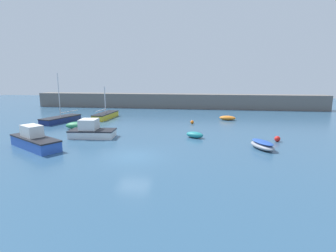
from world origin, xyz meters
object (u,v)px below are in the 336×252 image
fishing_dinghy_green (227,118)px  mooring_buoy_red (277,139)px  motorboat_grey_hull (91,131)px  open_tender_yellow (78,125)px  mooring_buoy_orange (192,122)px  dinghy_near_pier (195,135)px  rowboat_with_red_cover (262,145)px  cabin_cruiser_white (34,140)px  sailboat_twin_hulled (106,115)px  sailboat_tall_mast (61,119)px

fishing_dinghy_green → mooring_buoy_red: (3.70, -12.11, -0.04)m
motorboat_grey_hull → open_tender_yellow: motorboat_grey_hull is taller
mooring_buoy_orange → dinghy_near_pier: bearing=-85.6°
dinghy_near_pier → fishing_dinghy_green: 12.32m
fishing_dinghy_green → rowboat_with_red_cover: bearing=-72.1°
mooring_buoy_red → cabin_cruiser_white: bearing=-166.6°
rowboat_with_red_cover → open_tender_yellow: 20.91m
fishing_dinghy_green → sailboat_twin_hulled: 17.91m
sailboat_tall_mast → fishing_dinghy_green: (22.76, 4.87, -0.11)m
rowboat_with_red_cover → open_tender_yellow: open_tender_yellow is taller
dinghy_near_pier → sailboat_twin_hulled: sailboat_twin_hulled is taller
dinghy_near_pier → sailboat_twin_hulled: 17.29m
fishing_dinghy_green → sailboat_twin_hulled: bearing=-165.7°
dinghy_near_pier → open_tender_yellow: open_tender_yellow is taller
dinghy_near_pier → cabin_cruiser_white: cabin_cruiser_white is taller
motorboat_grey_hull → open_tender_yellow: (-3.49, 3.93, -0.26)m
dinghy_near_pier → cabin_cruiser_white: (-13.84, -5.77, 0.38)m
rowboat_with_red_cover → cabin_cruiser_white: (-19.81, -2.33, 0.32)m
cabin_cruiser_white → mooring_buoy_orange: 19.04m
sailboat_tall_mast → mooring_buoy_orange: 17.91m
rowboat_with_red_cover → dinghy_near_pier: size_ratio=1.49×
motorboat_grey_hull → mooring_buoy_red: 18.54m
motorboat_grey_hull → mooring_buoy_orange: (9.93, 9.21, -0.47)m
cabin_cruiser_white → sailboat_tall_mast: 13.30m
motorboat_grey_hull → mooring_buoy_orange: 13.55m
rowboat_with_red_cover → mooring_buoy_red: (2.00, 2.88, -0.09)m
fishing_dinghy_green → mooring_buoy_red: bearing=-61.5°
dinghy_near_pier → sailboat_twin_hulled: (-13.61, 10.66, 0.14)m
cabin_cruiser_white → sailboat_twin_hulled: 16.44m
open_tender_yellow → mooring_buoy_orange: size_ratio=6.64×
cabin_cruiser_white → mooring_buoy_orange: bearing=77.1°
rowboat_with_red_cover → sailboat_twin_hulled: 24.13m
sailboat_tall_mast → fishing_dinghy_green: 23.28m
mooring_buoy_red → rowboat_with_red_cover: bearing=-124.8°
motorboat_grey_hull → sailboat_tall_mast: 11.26m
fishing_dinghy_green → mooring_buoy_red: size_ratio=4.47×
motorboat_grey_hull → sailboat_tall_mast: sailboat_tall_mast is taller
motorboat_grey_hull → fishing_dinghy_green: motorboat_grey_hull is taller
mooring_buoy_orange → fishing_dinghy_green: bearing=36.6°
dinghy_near_pier → mooring_buoy_red: size_ratio=3.83×
motorboat_grey_hull → mooring_buoy_orange: size_ratio=10.51×
mooring_buoy_red → sailboat_twin_hulled: bearing=152.5°
sailboat_twin_hulled → motorboat_grey_hull: bearing=-162.6°
rowboat_with_red_cover → fishing_dinghy_green: size_ratio=1.28×
open_tender_yellow → sailboat_tall_mast: 6.01m
motorboat_grey_hull → cabin_cruiser_white: bearing=-130.9°
motorboat_grey_hull → mooring_buoy_orange: bearing=38.2°
rowboat_with_red_cover → mooring_buoy_orange: bearing=-173.6°
motorboat_grey_hull → fishing_dinghy_green: bearing=36.3°
motorboat_grey_hull → rowboat_with_red_cover: bearing=-12.1°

